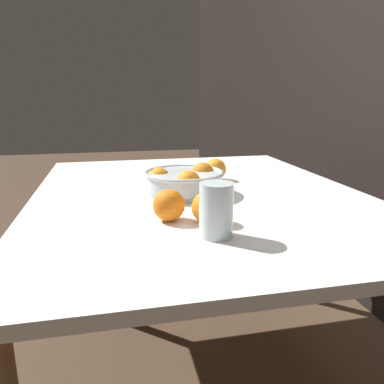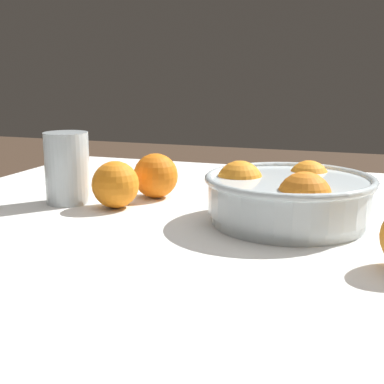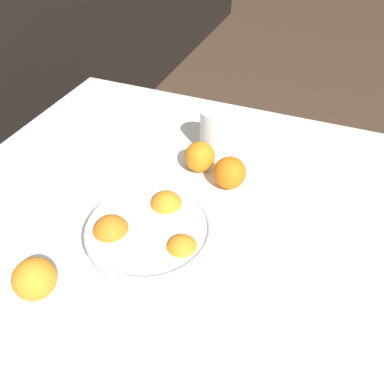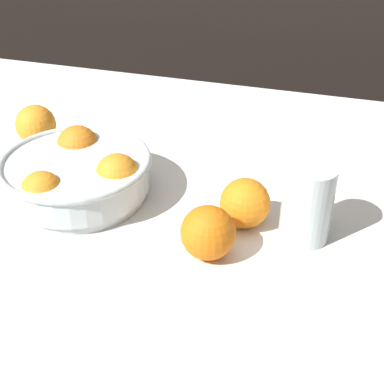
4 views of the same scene
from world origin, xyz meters
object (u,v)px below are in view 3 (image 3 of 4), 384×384
object	(u,v)px
fruit_bowl	(150,235)
orange_loose_aside	(230,173)
juice_glass	(214,133)
orange_loose_front	(35,279)
orange_loose_near_bowl	(200,157)

from	to	relation	value
fruit_bowl	orange_loose_aside	xyz separation A→B (m)	(0.26, -0.09, -0.00)
fruit_bowl	juice_glass	world-z (taller)	juice_glass
juice_glass	orange_loose_front	world-z (taller)	juice_glass
fruit_bowl	juice_glass	size ratio (longest dim) A/B	2.07
orange_loose_near_bowl	juice_glass	bearing A→B (deg)	-2.67
fruit_bowl	juice_glass	xyz separation A→B (m)	(0.39, -0.00, 0.01)
fruit_bowl	juice_glass	bearing A→B (deg)	-0.51
orange_loose_front	orange_loose_aside	world-z (taller)	orange_loose_aside
juice_glass	orange_loose_aside	distance (m)	0.16
juice_glass	orange_loose_front	xyz separation A→B (m)	(-0.57, 0.16, -0.02)
fruit_bowl	orange_loose_front	xyz separation A→B (m)	(-0.18, 0.16, -0.00)
orange_loose_near_bowl	orange_loose_aside	xyz separation A→B (m)	(-0.04, -0.09, 0.00)
orange_loose_front	orange_loose_aside	distance (m)	0.50
fruit_bowl	orange_loose_near_bowl	bearing A→B (deg)	0.20
orange_loose_front	orange_loose_aside	xyz separation A→B (m)	(0.44, -0.25, 0.00)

